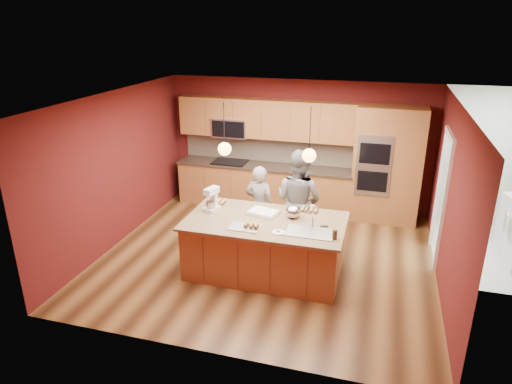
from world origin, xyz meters
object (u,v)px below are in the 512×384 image
(island, at_px, (266,246))
(person_left, at_px, (260,206))
(mixing_bowl, at_px, (293,212))
(stand_mixer, at_px, (212,201))
(person_right, at_px, (299,201))

(island, bearing_deg, person_left, 111.30)
(island, relative_size, person_left, 1.68)
(island, height_order, mixing_bowl, island)
(island, relative_size, mixing_bowl, 10.03)
(person_left, xyz_separation_m, mixing_bowl, (0.75, -0.73, 0.27))
(island, bearing_deg, stand_mixer, 171.16)
(person_right, xyz_separation_m, mixing_bowl, (0.05, -0.73, 0.10))
(person_left, height_order, person_right, person_right)
(island, height_order, person_right, person_right)
(person_left, xyz_separation_m, person_right, (0.70, 0.00, 0.17))
(person_left, distance_m, stand_mixer, 1.04)
(island, distance_m, stand_mixer, 1.14)
(person_left, relative_size, person_right, 0.81)
(person_right, distance_m, stand_mixer, 1.52)
(person_left, height_order, mixing_bowl, person_left)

